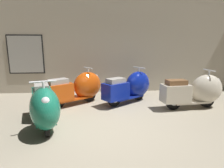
# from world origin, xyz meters

# --- Properties ---
(ground_plane) EXTENTS (60.00, 60.00, 0.00)m
(ground_plane) POSITION_xyz_m (0.00, 0.00, 0.00)
(ground_plane) COLOR gray
(showroom_back_wall) EXTENTS (18.00, 0.63, 3.53)m
(showroom_back_wall) POSITION_xyz_m (0.17, 3.49, 1.76)
(showroom_back_wall) COLOR #BCB29E
(showroom_back_wall) RESTS_ON ground
(scooter_0) EXTENTS (1.09, 1.90, 1.12)m
(scooter_0) POSITION_xyz_m (-1.50, 0.22, 0.51)
(scooter_0) COLOR black
(scooter_0) RESTS_ON ground
(scooter_1) EXTENTS (1.78, 1.45, 1.10)m
(scooter_1) POSITION_xyz_m (-0.92, 1.95, 0.50)
(scooter_1) COLOR black
(scooter_1) RESTS_ON ground
(scooter_2) EXTENTS (1.76, 1.45, 1.10)m
(scooter_2) POSITION_xyz_m (0.71, 1.99, 0.50)
(scooter_2) COLOR black
(scooter_2) RESTS_ON ground
(scooter_3) EXTENTS (1.85, 0.71, 1.11)m
(scooter_3) POSITION_xyz_m (2.47, 1.27, 0.50)
(scooter_3) COLOR black
(scooter_3) RESTS_ON ground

